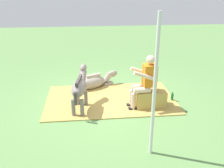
# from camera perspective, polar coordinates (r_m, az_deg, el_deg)

# --- Properties ---
(ground_plane) EXTENTS (24.00, 24.00, 0.00)m
(ground_plane) POSITION_cam_1_polar(r_m,az_deg,el_deg) (6.46, -1.30, -4.14)
(ground_plane) COLOR #608C4C
(hay_patch) EXTENTS (3.31, 2.03, 0.02)m
(hay_patch) POSITION_cam_1_polar(r_m,az_deg,el_deg) (6.60, -0.34, -3.43)
(hay_patch) COLOR tan
(hay_patch) RESTS_ON ground
(hay_bale) EXTENTS (0.72, 0.41, 0.43)m
(hay_bale) POSITION_cam_1_polar(r_m,az_deg,el_deg) (6.22, 8.65, -3.31)
(hay_bale) COLOR tan
(hay_bale) RESTS_ON ground
(person_seated) EXTENTS (0.67, 0.43, 1.31)m
(person_seated) POSITION_cam_1_polar(r_m,az_deg,el_deg) (5.98, 7.44, 0.90)
(person_seated) COLOR beige
(person_seated) RESTS_ON ground
(pony_standing) EXTENTS (0.45, 1.34, 0.94)m
(pony_standing) POSITION_cam_1_polar(r_m,az_deg,el_deg) (5.95, -7.30, -0.59)
(pony_standing) COLOR slate
(pony_standing) RESTS_ON ground
(pony_lying) EXTENTS (1.32, 0.83, 0.42)m
(pony_lying) POSITION_cam_1_polar(r_m,az_deg,el_deg) (7.26, -4.11, 0.51)
(pony_lying) COLOR gray
(pony_lying) RESTS_ON ground
(soda_bottle) EXTENTS (0.07, 0.07, 0.25)m
(soda_bottle) POSITION_cam_1_polar(r_m,az_deg,el_deg) (6.66, 13.44, -2.75)
(soda_bottle) COLOR #197233
(soda_bottle) RESTS_ON ground
(tent_pole_left) EXTENTS (0.06, 0.06, 2.47)m
(tent_pole_left) POSITION_cam_1_polar(r_m,az_deg,el_deg) (4.14, 9.60, -1.24)
(tent_pole_left) COLOR silver
(tent_pole_left) RESTS_ON ground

